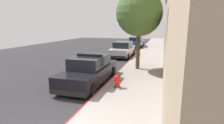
% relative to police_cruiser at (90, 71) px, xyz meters
% --- Properties ---
extents(ground_plane, '(27.96, 60.00, 0.20)m').
position_rel_police_cruiser_xyz_m(ground_plane, '(-3.47, 5.36, -0.84)').
color(ground_plane, '#2B2B2D').
extents(sidewalk_pavement, '(2.90, 60.00, 0.16)m').
position_rel_police_cruiser_xyz_m(sidewalk_pavement, '(2.53, 5.36, -0.66)').
color(sidewalk_pavement, gray).
rests_on(sidewalk_pavement, ground).
extents(curb_painted_edge, '(0.08, 60.00, 0.16)m').
position_rel_police_cruiser_xyz_m(curb_painted_edge, '(1.04, 5.36, -0.66)').
color(curb_painted_edge, maroon).
rests_on(curb_painted_edge, ground).
extents(storefront_building, '(5.32, 23.05, 6.19)m').
position_rel_police_cruiser_xyz_m(storefront_building, '(6.52, 3.22, 2.36)').
color(storefront_building, tan).
rests_on(storefront_building, ground).
extents(police_cruiser, '(1.94, 4.84, 1.68)m').
position_rel_police_cruiser_xyz_m(police_cruiser, '(0.00, 0.00, 0.00)').
color(police_cruiser, black).
rests_on(police_cruiser, ground).
extents(parked_car_silver_ahead, '(1.94, 4.84, 1.56)m').
position_rel_police_cruiser_xyz_m(parked_car_silver_ahead, '(-0.20, 9.27, -0.00)').
color(parked_car_silver_ahead, '#B2B5BA').
rests_on(parked_car_silver_ahead, ground).
extents(parked_car_dark_far, '(1.94, 4.84, 1.56)m').
position_rel_police_cruiser_xyz_m(parked_car_dark_far, '(-0.05, 17.28, -0.00)').
color(parked_car_dark_far, navy).
rests_on(parked_car_dark_far, ground).
extents(fire_hydrant, '(0.44, 0.40, 0.76)m').
position_rel_police_cruiser_xyz_m(fire_hydrant, '(1.77, -0.62, -0.23)').
color(fire_hydrant, '#4C4C51').
rests_on(fire_hydrant, sidewalk_pavement).
extents(street_tree, '(3.17, 3.17, 5.48)m').
position_rel_police_cruiser_xyz_m(street_tree, '(2.17, 3.63, 3.30)').
color(street_tree, brown).
rests_on(street_tree, sidewalk_pavement).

